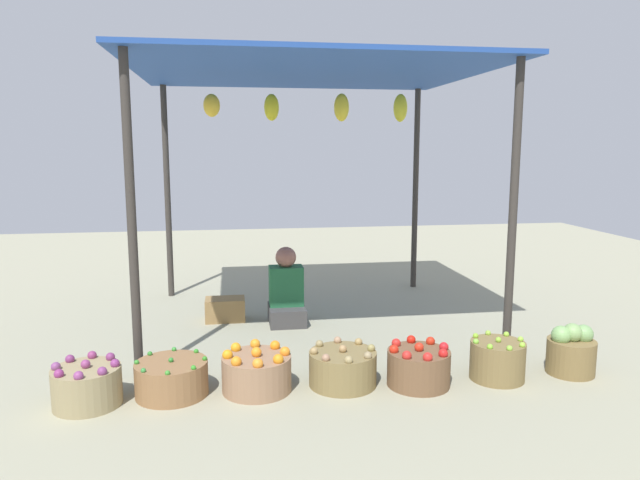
{
  "coord_description": "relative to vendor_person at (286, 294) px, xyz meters",
  "views": [
    {
      "loc": [
        -0.78,
        -5.76,
        1.76
      ],
      "look_at": [
        0.0,
        -0.68,
        0.95
      ],
      "focal_mm": 32.77,
      "sensor_mm": 36.0,
      "label": 1
    }
  ],
  "objects": [
    {
      "name": "market_stall_structure",
      "position": [
        0.25,
        0.03,
        2.05
      ],
      "size": [
        3.33,
        2.87,
        2.52
      ],
      "color": "#38332D",
      "rests_on": "ground"
    },
    {
      "name": "basket_red_tomatoes",
      "position": [
        0.83,
        -1.73,
        -0.16
      ],
      "size": [
        0.47,
        0.47,
        0.33
      ],
      "color": "brown",
      "rests_on": "ground"
    },
    {
      "name": "vendor_person",
      "position": [
        0.0,
        0.0,
        0.0
      ],
      "size": [
        0.36,
        0.44,
        0.78
      ],
      "color": "#3D3C3C",
      "rests_on": "ground"
    },
    {
      "name": "basket_cabbages",
      "position": [
        2.09,
        -1.69,
        -0.12
      ],
      "size": [
        0.37,
        0.37,
        0.41
      ],
      "color": "olive",
      "rests_on": "ground"
    },
    {
      "name": "basket_green_chilies",
      "position": [
        -0.99,
        -1.63,
        -0.17
      ],
      "size": [
        0.52,
        0.52,
        0.28
      ],
      "color": "olive",
      "rests_on": "ground"
    },
    {
      "name": "basket_oranges",
      "position": [
        -0.38,
        -1.65,
        -0.16
      ],
      "size": [
        0.51,
        0.51,
        0.33
      ],
      "color": "#967152",
      "rests_on": "ground"
    },
    {
      "name": "basket_limes",
      "position": [
        1.46,
        -1.71,
        -0.15
      ],
      "size": [
        0.42,
        0.42,
        0.33
      ],
      "color": "olive",
      "rests_on": "ground"
    },
    {
      "name": "basket_purple_onions",
      "position": [
        -1.55,
        -1.72,
        -0.16
      ],
      "size": [
        0.46,
        0.46,
        0.33
      ],
      "color": "#96865D",
      "rests_on": "ground"
    },
    {
      "name": "wooden_crate_near_vendor",
      "position": [
        -0.62,
        0.17,
        -0.18
      ],
      "size": [
        0.4,
        0.26,
        0.23
      ],
      "primitive_type": "cube",
      "color": "olive",
      "rests_on": "ground"
    },
    {
      "name": "ground_plane",
      "position": [
        0.24,
        0.02,
        -0.3
      ],
      "size": [
        14.0,
        14.0,
        0.0
      ],
      "primitive_type": "plane",
      "color": "gray"
    },
    {
      "name": "basket_potatoes",
      "position": [
        0.27,
        -1.64,
        -0.17
      ],
      "size": [
        0.51,
        0.51,
        0.31
      ],
      "color": "olive",
      "rests_on": "ground"
    }
  ]
}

